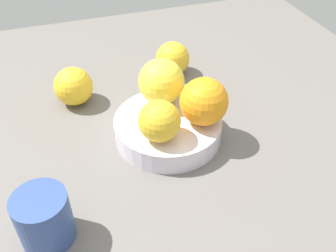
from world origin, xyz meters
The scene contains 8 objects.
ground_plane centered at (0.00, 0.00, -1.00)cm, with size 110.00×110.00×2.00cm, color #66605B.
fruit_bowl centered at (0.00, 0.00, 1.89)cm, with size 19.35×19.35×4.00cm.
orange_in_bowl_0 centered at (-5.67, 2.33, 8.19)cm, with size 8.37×8.37×8.37cm, color orange.
orange_in_bowl_1 centered at (2.86, 4.15, 7.51)cm, with size 7.02×7.02×7.02cm, color yellow.
orange_in_bowl_2 centered at (-0.64, -5.68, 8.25)cm, with size 8.50×8.50×8.50cm, color yellow.
orange_loose_0 centered at (-7.82, -20.16, 3.75)cm, with size 7.49×7.49×7.49cm, color yellow.
orange_loose_1 centered at (14.54, -16.00, 3.85)cm, with size 7.70×7.70×7.70cm, color yellow.
ceramic_cup centered at (22.64, 14.89, 4.01)cm, with size 7.53×7.53×8.02cm, color #334C8C.
Camera 1 is at (16.67, 49.89, 46.67)cm, focal length 40.78 mm.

